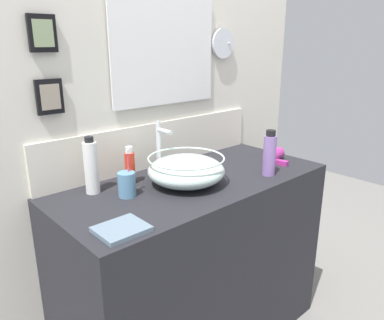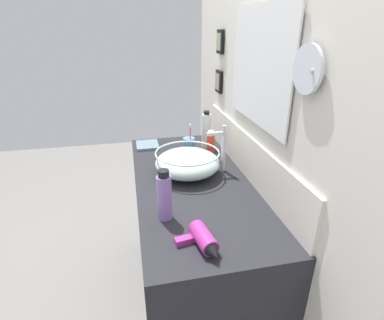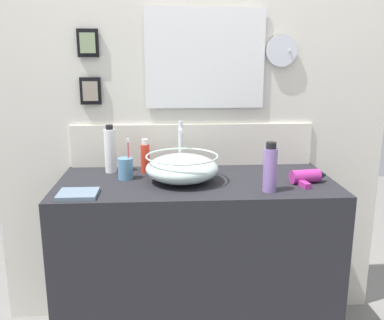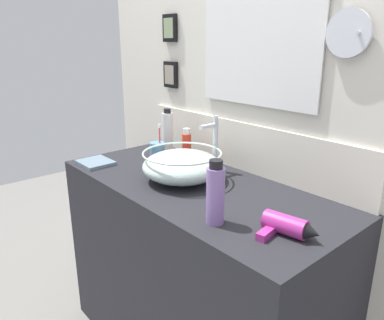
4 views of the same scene
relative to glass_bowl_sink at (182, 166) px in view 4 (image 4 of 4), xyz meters
name	(u,v)px [view 4 (image 4 of 4)]	position (x,y,z in m)	size (l,w,h in m)	color
vanity_counter	(195,274)	(0.07, 0.01, -0.51)	(1.30, 0.58, 0.89)	#232328
back_panel	(250,85)	(0.07, 0.33, 0.32)	(2.08, 0.09, 2.54)	silver
glass_bowl_sink	(182,166)	(0.00, 0.00, 0.00)	(0.34, 0.34, 0.13)	silver
faucet	(214,141)	(0.00, 0.19, 0.08)	(0.02, 0.10, 0.26)	silver
hair_drier	(288,227)	(0.58, -0.06, -0.04)	(0.19, 0.15, 0.06)	#B22D8C
toothbrush_cup	(157,152)	(-0.27, 0.06, -0.01)	(0.07, 0.07, 0.20)	#598CB2
soap_dispenser	(215,194)	(0.37, -0.17, 0.04)	(0.06, 0.06, 0.22)	#8C6BB2
spray_bottle	(187,147)	(-0.18, 0.17, 0.01)	(0.04, 0.04, 0.17)	red
shampoo_bottle	(168,133)	(-0.35, 0.19, 0.05)	(0.06, 0.06, 0.24)	white
hand_towel	(96,163)	(-0.45, -0.18, -0.06)	(0.16, 0.14, 0.02)	slate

